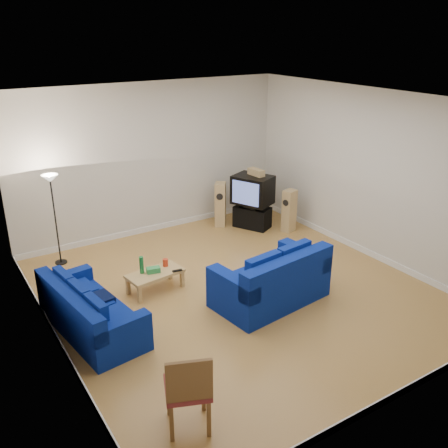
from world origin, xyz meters
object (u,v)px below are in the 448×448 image
sofa_loveseat (272,283)px  television (253,190)px  tv_stand (252,217)px  coffee_table (155,275)px  sofa_three_seat (89,315)px

sofa_loveseat → television: bearing=53.5°
television → tv_stand: bearing=111.2°
tv_stand → television: size_ratio=0.79×
sofa_loveseat → coffee_table: size_ratio=1.94×
coffee_table → sofa_loveseat: bearing=-43.6°
coffee_table → tv_stand: tv_stand is taller
sofa_three_seat → sofa_loveseat: bearing=67.1°
television → coffee_table: bearing=-88.6°
sofa_three_seat → television: television is taller
tv_stand → coffee_table: bearing=-91.8°
coffee_table → television: (3.04, 1.45, 0.60)m
coffee_table → sofa_three_seat: bearing=-155.7°
sofa_three_seat → television: bearing=107.5°
coffee_table → tv_stand: bearing=25.7°
coffee_table → tv_stand: 3.41m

